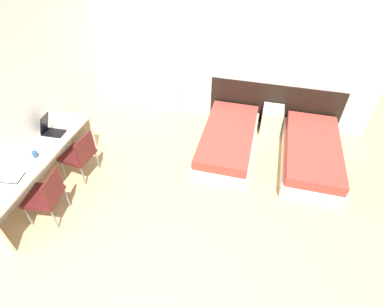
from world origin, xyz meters
The scene contains 13 objects.
wall_back centered at (0.00, 4.36, 1.35)m, with size 5.96×0.05×2.70m.
wall_left centered at (-2.51, 2.17, 1.35)m, with size 0.05×5.34×2.70m.
headboard_panel centered at (1.19, 4.33, 0.44)m, with size 2.56×0.03×0.88m.
bed_near_window centered at (0.45, 3.30, 0.20)m, with size 0.98×1.98×0.41m.
bed_near_door centered at (1.93, 3.30, 0.20)m, with size 0.98×1.98×0.41m.
nightstand centered at (1.19, 4.08, 0.26)m, with size 0.39×0.43×0.51m.
radiator centered at (-1.26, 4.24, 0.28)m, with size 0.93×0.12×0.57m.
desk centered at (-2.20, 1.56, 0.58)m, with size 0.56×2.30×0.72m.
chair_near_laptop centered at (-1.78, 2.01, 0.47)m, with size 0.51×0.51×0.84m.
chair_near_notebook centered at (-1.78, 1.12, 0.47)m, with size 0.51×0.51×0.84m.
laptop centered at (-2.27, 2.11, 0.79)m, with size 0.36×0.23×0.34m.
open_notebook centered at (-2.22, 1.10, 0.73)m, with size 0.34×0.27×0.02m.
mug centered at (-2.16, 1.56, 0.77)m, with size 0.08×0.08×0.09m.
Camera 1 is at (0.89, -1.03, 3.69)m, focal length 28.00 mm.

